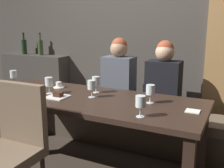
# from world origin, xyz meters

# --- Properties ---
(ground) EXTENTS (9.00, 9.00, 0.00)m
(ground) POSITION_xyz_m (0.00, 0.00, 0.00)
(ground) COLOR #382D26
(back_wall_tiled) EXTENTS (6.00, 0.12, 3.00)m
(back_wall_tiled) POSITION_xyz_m (0.00, 1.22, 1.50)
(back_wall_tiled) COLOR #423D38
(back_wall_tiled) RESTS_ON ground
(back_counter) EXTENTS (1.10, 0.28, 0.95)m
(back_counter) POSITION_xyz_m (-1.55, 1.04, 0.47)
(back_counter) COLOR #38342F
(back_counter) RESTS_ON ground
(dining_table) EXTENTS (2.20, 0.84, 0.74)m
(dining_table) POSITION_xyz_m (0.00, 0.00, 0.65)
(dining_table) COLOR black
(dining_table) RESTS_ON ground
(banquette_bench) EXTENTS (2.50, 0.44, 0.45)m
(banquette_bench) POSITION_xyz_m (0.00, 0.70, 0.23)
(banquette_bench) COLOR #40352A
(banquette_bench) RESTS_ON ground
(chair_near_side) EXTENTS (0.45, 0.45, 0.98)m
(chair_near_side) POSITION_xyz_m (-0.21, -0.72, 0.56)
(chair_near_side) COLOR #302119
(chair_near_side) RESTS_ON ground
(diner_redhead) EXTENTS (0.36, 0.24, 0.81)m
(diner_redhead) POSITION_xyz_m (-0.00, 0.73, 0.83)
(diner_redhead) COLOR #4C515B
(diner_redhead) RESTS_ON banquette_bench
(diner_bearded) EXTENTS (0.36, 0.24, 0.80)m
(diner_bearded) POSITION_xyz_m (0.54, 0.71, 0.83)
(diner_bearded) COLOR black
(diner_bearded) RESTS_ON banquette_bench
(wine_bottle_dark_red) EXTENTS (0.08, 0.08, 0.33)m
(wine_bottle_dark_red) POSITION_xyz_m (-1.72, 1.02, 1.07)
(wine_bottle_dark_red) COLOR black
(wine_bottle_dark_red) RESTS_ON back_counter
(wine_bottle_pale_label) EXTENTS (0.08, 0.08, 0.33)m
(wine_bottle_pale_label) POSITION_xyz_m (-1.43, 1.05, 1.07)
(wine_bottle_pale_label) COLOR #384728
(wine_bottle_pale_label) RESTS_ON back_counter
(wine_glass_center_back) EXTENTS (0.08, 0.08, 0.16)m
(wine_glass_center_back) POSITION_xyz_m (0.64, -0.29, 0.86)
(wine_glass_center_back) COLOR silver
(wine_glass_center_back) RESTS_ON dining_table
(wine_glass_end_right) EXTENTS (0.08, 0.08, 0.16)m
(wine_glass_end_right) POSITION_xyz_m (-0.40, -0.05, 0.86)
(wine_glass_end_right) COLOR silver
(wine_glass_end_right) RESTS_ON dining_table
(wine_glass_near_left) EXTENTS (0.08, 0.08, 0.16)m
(wine_glass_near_left) POSITION_xyz_m (-1.00, 0.08, 0.85)
(wine_glass_near_left) COLOR silver
(wine_glass_near_left) RESTS_ON dining_table
(wine_glass_center_front) EXTENTS (0.08, 0.08, 0.16)m
(wine_glass_center_front) POSITION_xyz_m (0.05, 0.02, 0.85)
(wine_glass_center_front) COLOR silver
(wine_glass_center_front) RESTS_ON dining_table
(wine_glass_end_left) EXTENTS (0.08, 0.08, 0.16)m
(wine_glass_end_left) POSITION_xyz_m (0.00, 0.19, 0.85)
(wine_glass_end_left) COLOR silver
(wine_glass_end_left) RESTS_ON dining_table
(wine_glass_far_left) EXTENTS (0.08, 0.08, 0.16)m
(wine_glass_far_left) POSITION_xyz_m (0.60, 0.08, 0.85)
(wine_glass_far_left) COLOR silver
(wine_glass_far_left) RESTS_ON dining_table
(espresso_cup) EXTENTS (0.12, 0.12, 0.06)m
(espresso_cup) POSITION_xyz_m (-0.46, 0.19, 0.77)
(espresso_cup) COLOR white
(espresso_cup) RESTS_ON dining_table
(dessert_plate) EXTENTS (0.19, 0.19, 0.05)m
(dessert_plate) POSITION_xyz_m (-0.24, -0.13, 0.75)
(dessert_plate) COLOR white
(dessert_plate) RESTS_ON dining_table
(folded_napkin) EXTENTS (0.11, 0.10, 0.01)m
(folded_napkin) POSITION_xyz_m (0.98, 0.01, 0.74)
(folded_napkin) COLOR silver
(folded_napkin) RESTS_ON dining_table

